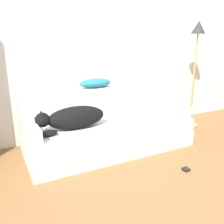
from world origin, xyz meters
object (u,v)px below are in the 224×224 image
object	(u,v)px
couch	(109,135)
floor_lamp	(196,49)
laptop	(123,119)
power_adapter	(186,169)
throw_pillow	(95,83)
dog	(73,118)

from	to	relation	value
couch	floor_lamp	world-z (taller)	floor_lamp
couch	laptop	distance (m)	0.29
power_adapter	floor_lamp	bearing A→B (deg)	45.28
laptop	floor_lamp	world-z (taller)	floor_lamp
couch	throw_pillow	size ratio (longest dim) A/B	4.68
laptop	throw_pillow	distance (m)	0.64
throw_pillow	dog	bearing A→B (deg)	-136.67
couch	laptop	world-z (taller)	laptop
couch	floor_lamp	xyz separation A→B (m)	(1.61, 0.18, 1.07)
couch	throw_pillow	world-z (taller)	throw_pillow
couch	laptop	xyz separation A→B (m)	(0.20, -0.03, 0.20)
power_adapter	throw_pillow	bearing A→B (deg)	111.11
throw_pillow	power_adapter	bearing A→B (deg)	-68.89
dog	throw_pillow	world-z (taller)	throw_pillow
dog	couch	bearing A→B (deg)	7.17
laptop	power_adapter	xyz separation A→B (m)	(0.31, -0.91, -0.38)
floor_lamp	throw_pillow	bearing A→B (deg)	171.95
laptop	floor_lamp	size ratio (longest dim) A/B	0.23
floor_lamp	power_adapter	distance (m)	1.99
couch	power_adapter	bearing A→B (deg)	-61.42
throw_pillow	floor_lamp	bearing A→B (deg)	-8.05
power_adapter	laptop	bearing A→B (deg)	108.80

